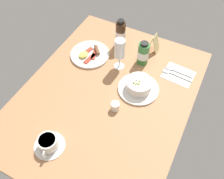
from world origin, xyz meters
The scene contains 10 objects.
ground_plane centered at (0.00, 0.00, -1.50)cm, with size 110.00×84.00×3.00cm, color #A8754C.
porridge_bowl centered at (10.69, -13.48, 3.16)cm, with size 21.36×21.36×7.48cm.
cutlery_setting centered at (30.37, -28.75, 0.26)cm, with size 14.50×17.21×0.90cm.
coffee_cup centered at (-36.62, 9.01, 2.92)cm, with size 13.88×13.88×6.27cm.
creamer_jug centered at (-5.72, -8.10, 2.33)cm, with size 5.09×4.24×5.10cm.
wine_glass centered at (21.22, 2.75, 12.56)cm, with size 5.88×5.88×18.98cm.
sauce_bottle_brown centered at (37.34, 9.98, 8.34)cm, with size 5.88×5.88×18.13cm.
sauce_bottle_green centered at (30.16, -7.51, 6.70)cm, with size 6.42×6.42×14.50cm.
breakfast_plate centered at (21.12, 21.95, 0.95)cm, with size 22.84×22.84×3.70cm.
menu_card centered at (42.27, -9.28, 5.48)cm, with size 5.99×6.67×11.07cm.
Camera 1 is at (-65.16, -36.72, 101.19)cm, focal length 39.05 mm.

